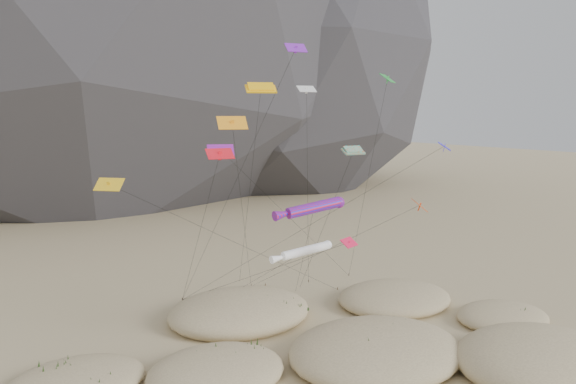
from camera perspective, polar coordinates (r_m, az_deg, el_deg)
name	(u,v)px	position (r m, az deg, el deg)	size (l,w,h in m)	color
ground	(385,378)	(46.51, 9.86, -18.14)	(500.00, 500.00, 0.00)	#CCB789
dunes	(352,358)	(47.77, 6.52, -16.40)	(48.32, 39.76, 3.97)	#CCB789
dune_grass	(351,353)	(48.19, 6.45, -15.98)	(42.39, 26.40, 1.61)	black
kite_stakes	(266,289)	(66.02, -2.22, -9.82)	(21.39, 6.50, 0.30)	#3F2D1E
rainbow_tube_kite	(312,208)	(46.41, 2.43, -1.65)	(11.73, 15.35, 13.39)	red
white_tube_kite	(303,251)	(48.48, 1.56, -6.05)	(6.32, 16.13, 9.25)	white
orange_parafoil	(261,90)	(54.62, -2.79, 10.30)	(5.08, 12.84, 23.33)	#F9B30D
multi_parafoil	(353,153)	(52.21, 6.57, 4.00)	(3.77, 13.35, 17.42)	#E54818
delta_kites	(306,147)	(50.84, 1.81, 4.56)	(33.72, 21.70, 26.11)	#EE1642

